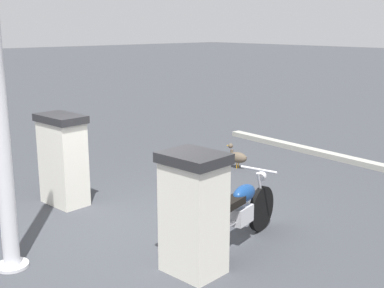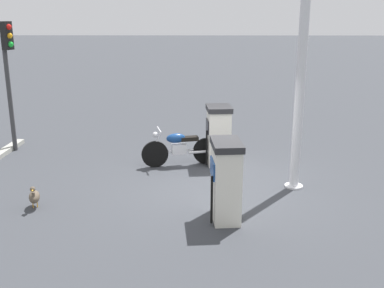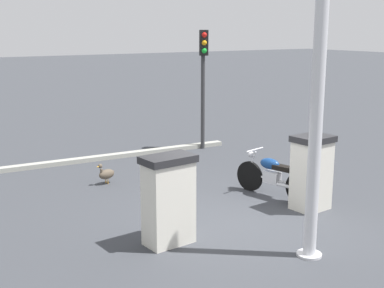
{
  "view_description": "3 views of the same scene",
  "coord_description": "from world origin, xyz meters",
  "px_view_note": "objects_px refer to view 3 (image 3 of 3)",
  "views": [
    {
      "loc": [
        -3.97,
        -5.81,
        2.93
      ],
      "look_at": [
        1.31,
        0.09,
        1.06
      ],
      "focal_mm": 47.16,
      "sensor_mm": 36.0,
      "label": 1
    },
    {
      "loc": [
        0.32,
        9.63,
        3.8
      ],
      "look_at": [
        0.45,
        0.22,
        1.05
      ],
      "focal_mm": 43.53,
      "sensor_mm": 36.0,
      "label": 2
    },
    {
      "loc": [
        -7.34,
        5.62,
        3.54
      ],
      "look_at": [
        1.42,
        0.16,
        1.23
      ],
      "focal_mm": 48.73,
      "sensor_mm": 36.0,
      "label": 3
    }
  ],
  "objects_px": {
    "canopy_support_pole": "(316,124)",
    "fuel_pump_near": "(311,172)",
    "wandering_duck": "(106,174)",
    "fuel_pump_far": "(168,199)",
    "motorcycle_near_pump": "(273,176)",
    "roadside_traffic_light": "(203,68)"
  },
  "relations": [
    {
      "from": "wandering_duck",
      "to": "canopy_support_pole",
      "type": "relative_size",
      "value": 0.12
    },
    {
      "from": "motorcycle_near_pump",
      "to": "wandering_duck",
      "type": "relative_size",
      "value": 3.79
    },
    {
      "from": "roadside_traffic_light",
      "to": "canopy_support_pole",
      "type": "bearing_deg",
      "value": 159.67
    },
    {
      "from": "fuel_pump_far",
      "to": "roadside_traffic_light",
      "type": "bearing_deg",
      "value": -37.82
    },
    {
      "from": "fuel_pump_near",
      "to": "roadside_traffic_light",
      "type": "height_order",
      "value": "roadside_traffic_light"
    },
    {
      "from": "fuel_pump_far",
      "to": "canopy_support_pole",
      "type": "height_order",
      "value": "canopy_support_pole"
    },
    {
      "from": "fuel_pump_far",
      "to": "canopy_support_pole",
      "type": "bearing_deg",
      "value": -134.32
    },
    {
      "from": "fuel_pump_near",
      "to": "roadside_traffic_light",
      "type": "bearing_deg",
      "value": -10.88
    },
    {
      "from": "motorcycle_near_pump",
      "to": "wandering_duck",
      "type": "bearing_deg",
      "value": 43.68
    },
    {
      "from": "fuel_pump_near",
      "to": "roadside_traffic_light",
      "type": "xyz_separation_m",
      "value": [
        5.54,
        -1.06,
        1.63
      ]
    },
    {
      "from": "fuel_pump_near",
      "to": "canopy_support_pole",
      "type": "distance_m",
      "value": 2.65
    },
    {
      "from": "wandering_duck",
      "to": "canopy_support_pole",
      "type": "bearing_deg",
      "value": -167.36
    },
    {
      "from": "fuel_pump_near",
      "to": "canopy_support_pole",
      "type": "height_order",
      "value": "canopy_support_pole"
    },
    {
      "from": "canopy_support_pole",
      "to": "fuel_pump_near",
      "type": "bearing_deg",
      "value": -44.53
    },
    {
      "from": "fuel_pump_near",
      "to": "wandering_duck",
      "type": "xyz_separation_m",
      "value": [
        3.74,
        2.78,
        -0.51
      ]
    },
    {
      "from": "fuel_pump_near",
      "to": "motorcycle_near_pump",
      "type": "bearing_deg",
      "value": 8.32
    },
    {
      "from": "wandering_duck",
      "to": "roadside_traffic_light",
      "type": "bearing_deg",
      "value": -64.93
    },
    {
      "from": "fuel_pump_near",
      "to": "fuel_pump_far",
      "type": "distance_m",
      "value": 3.24
    },
    {
      "from": "fuel_pump_far",
      "to": "roadside_traffic_light",
      "type": "xyz_separation_m",
      "value": [
        5.54,
        -4.3,
        1.62
      ]
    },
    {
      "from": "roadside_traffic_light",
      "to": "canopy_support_pole",
      "type": "relative_size",
      "value": 0.79
    },
    {
      "from": "motorcycle_near_pump",
      "to": "roadside_traffic_light",
      "type": "distance_m",
      "value": 5.1
    },
    {
      "from": "roadside_traffic_light",
      "to": "canopy_support_pole",
      "type": "distance_m",
      "value": 7.63
    }
  ]
}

